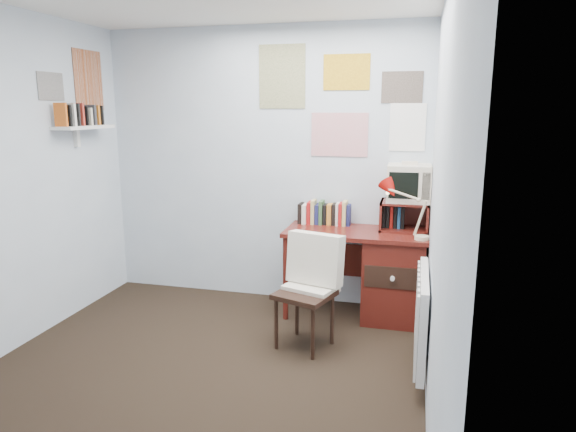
% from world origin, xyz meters
% --- Properties ---
extents(ground, '(3.50, 3.50, 0.00)m').
position_xyz_m(ground, '(0.00, 0.00, 0.00)').
color(ground, black).
rests_on(ground, ground).
extents(back_wall, '(3.00, 0.02, 2.50)m').
position_xyz_m(back_wall, '(0.00, 1.75, 1.25)').
color(back_wall, silver).
rests_on(back_wall, ground).
extents(right_wall, '(0.02, 3.50, 2.50)m').
position_xyz_m(right_wall, '(1.50, 0.00, 1.25)').
color(right_wall, silver).
rests_on(right_wall, ground).
extents(desk, '(1.20, 0.55, 0.76)m').
position_xyz_m(desk, '(1.17, 1.48, 0.41)').
color(desk, '#5C1B15').
rests_on(desk, ground).
extents(desk_chair, '(0.53, 0.52, 0.83)m').
position_xyz_m(desk_chair, '(0.61, 0.77, 0.42)').
color(desk_chair, black).
rests_on(desk_chair, ground).
extents(desk_lamp, '(0.34, 0.31, 0.41)m').
position_xyz_m(desk_lamp, '(1.44, 1.30, 0.97)').
color(desk_lamp, '#AE110B').
rests_on(desk_lamp, desk).
extents(tv_riser, '(0.40, 0.30, 0.25)m').
position_xyz_m(tv_riser, '(1.29, 1.59, 0.89)').
color(tv_riser, '#5C1B15').
rests_on(tv_riser, desk).
extents(crt_tv, '(0.36, 0.33, 0.34)m').
position_xyz_m(crt_tv, '(1.32, 1.61, 1.18)').
color(crt_tv, beige).
rests_on(crt_tv, tv_riser).
extents(book_row, '(0.60, 0.14, 0.22)m').
position_xyz_m(book_row, '(0.66, 1.66, 0.87)').
color(book_row, '#5C1B15').
rests_on(book_row, desk).
extents(radiator, '(0.09, 0.80, 0.60)m').
position_xyz_m(radiator, '(1.46, 0.55, 0.42)').
color(radiator, white).
rests_on(radiator, right_wall).
extents(wall_shelf, '(0.20, 0.62, 0.24)m').
position_xyz_m(wall_shelf, '(-1.40, 1.10, 1.62)').
color(wall_shelf, white).
rests_on(wall_shelf, left_wall).
extents(posters_back, '(1.20, 0.01, 0.90)m').
position_xyz_m(posters_back, '(0.70, 1.74, 1.85)').
color(posters_back, white).
rests_on(posters_back, back_wall).
extents(posters_left, '(0.01, 0.70, 0.60)m').
position_xyz_m(posters_left, '(-1.49, 1.10, 2.00)').
color(posters_left, white).
rests_on(posters_left, left_wall).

